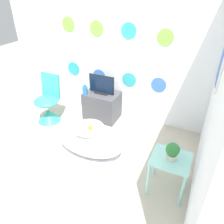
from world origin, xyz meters
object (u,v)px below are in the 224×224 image
(chair, at_px, (48,107))
(potted_plant_left, at_px, (172,151))
(vase, at_px, (85,90))
(bathtub, at_px, (89,139))
(tv, at_px, (101,85))

(chair, height_order, potted_plant_left, chair)
(potted_plant_left, bearing_deg, vase, 150.08)
(bathtub, relative_size, vase, 5.94)
(chair, distance_m, tv, 1.03)
(bathtub, xyz_separation_m, tv, (-0.26, 0.92, 0.42))
(bathtub, xyz_separation_m, vase, (-0.50, 0.77, 0.35))
(chair, bearing_deg, tv, 29.65)
(chair, xyz_separation_m, potted_plant_left, (2.28, -0.65, 0.35))
(tv, bearing_deg, vase, -146.99)
(bathtub, distance_m, potted_plant_left, 1.26)
(chair, distance_m, potted_plant_left, 2.40)
(bathtub, relative_size, tv, 2.21)
(chair, xyz_separation_m, vase, (0.59, 0.32, 0.31))
(vase, bearing_deg, bathtub, -56.67)
(tv, xyz_separation_m, potted_plant_left, (1.45, -1.13, -0.04))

